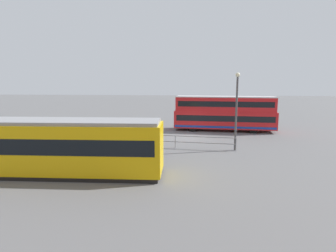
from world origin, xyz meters
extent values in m
plane|color=slate|center=(0.00, 0.00, 0.00)|extent=(160.00, 160.00, 0.00)
cube|color=red|center=(-4.01, -3.76, 1.29)|extent=(11.21, 3.34, 1.89)
cube|color=red|center=(-4.01, -3.76, 3.01)|extent=(10.87, 3.22, 1.53)
cube|color=black|center=(-4.01, -3.76, 1.52)|extent=(10.66, 3.33, 0.64)
cube|color=black|center=(-4.01, -3.76, 3.08)|extent=(10.33, 3.20, 0.60)
cube|color=#193FA5|center=(-4.01, -3.76, 0.60)|extent=(11.00, 3.37, 0.24)
cube|color=#B2B2B7|center=(-4.01, -3.76, 3.82)|extent=(10.87, 3.22, 0.10)
cylinder|color=black|center=(-0.59, -4.04, 0.50)|extent=(1.19, 2.47, 1.00)
cylinder|color=black|center=(-7.03, -3.51, 0.50)|extent=(1.19, 2.47, 1.00)
cube|color=#E5B70C|center=(8.38, 11.91, 1.68)|extent=(14.10, 3.04, 2.87)
cube|color=black|center=(8.38, 11.91, 1.97)|extent=(13.54, 3.05, 0.90)
cube|color=gray|center=(8.38, 11.91, 3.22)|extent=(13.81, 2.82, 0.20)
cube|color=black|center=(8.38, 11.91, 0.12)|extent=(13.82, 2.90, 0.25)
cylinder|color=#33384C|center=(4.03, 5.38, 0.44)|extent=(0.14, 0.14, 0.88)
cylinder|color=#33384C|center=(3.87, 5.22, 0.44)|extent=(0.14, 0.14, 0.88)
cylinder|color=#335938|center=(3.95, 5.30, 1.21)|extent=(0.45, 0.45, 0.67)
sphere|color=#8C6647|center=(3.95, 5.30, 1.67)|extent=(0.24, 0.24, 0.24)
cylinder|color=#33384C|center=(1.89, 7.17, 0.41)|extent=(0.14, 0.14, 0.81)
cylinder|color=#33384C|center=(2.08, 7.27, 0.41)|extent=(0.14, 0.14, 0.81)
cylinder|color=maroon|center=(1.99, 7.22, 1.12)|extent=(0.43, 0.43, 0.63)
sphere|color=#8C6647|center=(1.99, 7.22, 1.55)|extent=(0.22, 0.22, 0.22)
cube|color=gray|center=(0.98, 4.81, 1.05)|extent=(9.81, 1.11, 0.06)
cube|color=gray|center=(0.98, 4.81, 0.55)|extent=(9.81, 1.11, 0.06)
cylinder|color=gray|center=(-3.92, 5.34, 0.53)|extent=(0.07, 0.07, 1.05)
cylinder|color=gray|center=(0.98, 4.81, 0.53)|extent=(0.07, 0.07, 1.05)
cylinder|color=gray|center=(5.89, 4.28, 0.53)|extent=(0.07, 0.07, 1.05)
cylinder|color=slate|center=(4.56, 4.71, 1.23)|extent=(0.10, 0.10, 2.47)
cube|color=#D8D84C|center=(4.56, 4.75, 2.10)|extent=(1.14, 0.07, 0.53)
cylinder|color=#4C4C51|center=(-3.87, 5.09, 2.93)|extent=(0.16, 0.16, 5.87)
sphere|color=#F2EFCC|center=(-3.87, 5.09, 6.02)|extent=(0.36, 0.36, 0.36)
camera|label=1|loc=(-0.29, 27.01, 5.55)|focal=29.23mm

